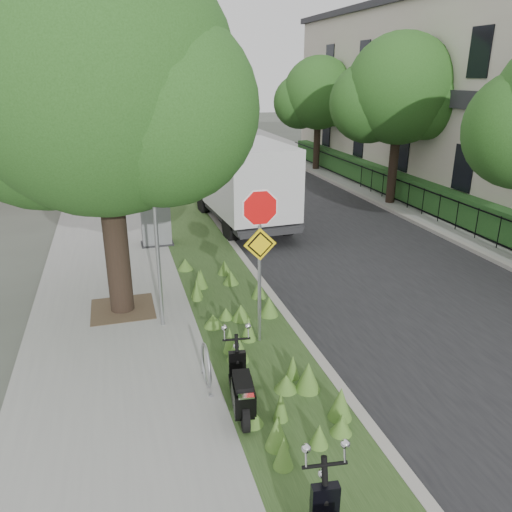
% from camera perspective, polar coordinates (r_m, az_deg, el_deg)
% --- Properties ---
extents(ground, '(120.00, 120.00, 0.00)m').
position_cam_1_polar(ground, '(10.21, 9.05, -10.57)').
color(ground, '#4C5147').
rests_on(ground, ground).
extents(sidewalk_near, '(3.50, 60.00, 0.12)m').
position_cam_1_polar(sidewalk_near, '(18.60, -16.46, 3.42)').
color(sidewalk_near, gray).
rests_on(sidewalk_near, ground).
extents(verge, '(2.00, 60.00, 0.12)m').
position_cam_1_polar(verge, '(18.75, -8.04, 4.20)').
color(verge, '#273F1B').
rests_on(verge, ground).
extents(kerb_near, '(0.20, 60.00, 0.13)m').
position_cam_1_polar(kerb_near, '(18.91, -5.04, 4.47)').
color(kerb_near, '#9E9991').
rests_on(kerb_near, ground).
extents(road, '(7.00, 60.00, 0.01)m').
position_cam_1_polar(road, '(19.85, 4.96, 5.06)').
color(road, black).
rests_on(road, ground).
extents(kerb_far, '(0.20, 60.00, 0.13)m').
position_cam_1_polar(kerb_far, '(21.31, 13.85, 5.76)').
color(kerb_far, '#9E9991').
rests_on(kerb_far, ground).
extents(footpath_far, '(3.20, 60.00, 0.12)m').
position_cam_1_polar(footpath_far, '(22.19, 17.70, 5.94)').
color(footpath_far, gray).
rests_on(footpath_far, ground).
extents(street_tree_main, '(6.21, 5.54, 7.66)m').
position_cam_1_polar(street_tree_main, '(10.75, -17.77, 17.31)').
color(street_tree_main, black).
rests_on(street_tree_main, ground).
extents(bare_post, '(0.08, 0.08, 4.00)m').
position_cam_1_polar(bare_post, '(10.18, -11.31, 2.31)').
color(bare_post, '#A5A8AD').
rests_on(bare_post, ground).
extents(bike_hoop, '(0.06, 0.78, 0.77)m').
position_cam_1_polar(bike_hoop, '(8.74, -5.73, -12.31)').
color(bike_hoop, '#A5A8AD').
rests_on(bike_hoop, ground).
extents(sign_assembly, '(0.94, 0.08, 3.22)m').
position_cam_1_polar(sign_assembly, '(9.27, 0.44, 2.29)').
color(sign_assembly, '#A5A8AD').
rests_on(sign_assembly, ground).
extents(fence_far, '(0.04, 24.00, 1.00)m').
position_cam_1_polar(fence_far, '(21.52, 15.62, 7.41)').
color(fence_far, black).
rests_on(fence_far, ground).
extents(hedge_far, '(1.00, 24.00, 1.10)m').
position_cam_1_polar(hedge_far, '(21.89, 17.20, 7.46)').
color(hedge_far, '#18441E').
rests_on(hedge_far, footpath_far).
extents(terrace_houses, '(7.40, 26.40, 8.20)m').
position_cam_1_polar(terrace_houses, '(23.61, 25.76, 15.87)').
color(terrace_houses, '#BFB4A3').
rests_on(terrace_houses, ground).
extents(far_tree_b, '(4.83, 4.31, 6.56)m').
position_cam_1_polar(far_tree_b, '(20.96, 15.90, 17.30)').
color(far_tree_b, black).
rests_on(far_tree_b, ground).
extents(far_tree_c, '(4.37, 3.89, 5.93)m').
position_cam_1_polar(far_tree_c, '(28.12, 7.04, 17.61)').
color(far_tree_c, black).
rests_on(far_tree_c, ground).
extents(scooter_near, '(0.45, 1.56, 0.75)m').
position_cam_1_polar(scooter_near, '(8.05, -1.62, -15.53)').
color(scooter_near, black).
rests_on(scooter_near, ground).
extents(box_truck, '(2.57, 5.77, 2.55)m').
position_cam_1_polar(box_truck, '(17.57, -1.40, 8.68)').
color(box_truck, '#262628').
rests_on(box_truck, ground).
extents(utility_cabinet, '(0.99, 0.66, 1.32)m').
position_cam_1_polar(utility_cabinet, '(15.78, -11.36, 3.53)').
color(utility_cabinet, '#262628').
rests_on(utility_cabinet, ground).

